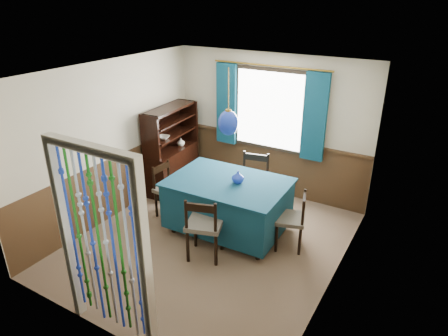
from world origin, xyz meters
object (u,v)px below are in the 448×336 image
Objects in this scene: dining_table at (228,203)px; chair_near at (204,225)px; chair_far at (253,182)px; bowl_shelf at (164,137)px; vase_sideboard at (181,142)px; chair_right at (292,219)px; sideboard at (172,160)px; vase_table at (238,177)px; pendant_lamp at (228,123)px; chair_left at (169,189)px.

dining_table is 0.75m from chair_near.
bowl_shelf reaches higher than chair_far.
chair_near is 5.80× the size of vase_sideboard.
chair_right is 2.76m from vase_sideboard.
dining_table is 1.81m from sideboard.
dining_table is 10.23× the size of vase_table.
chair_near is 2.14m from bowl_shelf.
vase_table is 0.76× the size of bowl_shelf.
pendant_lamp reaches higher than dining_table.
vase_sideboard is at bearing 151.01° from vase_table.
chair_left is 0.95× the size of pendant_lamp.
chair_right is at bearing -9.07° from bowl_shelf.
chair_right is 0.98m from vase_table.
chair_right is 5.22× the size of vase_sideboard.
bowl_shelf is at bearing 164.85° from vase_table.
chair_left is 0.98m from bowl_shelf.
bowl_shelf is at bearing -90.00° from vase_sideboard.
vase_table is (0.15, 0.03, -0.81)m from pendant_lamp.
chair_left is at bearing 76.73° from chair_right.
chair_far is at bearing 10.10° from bowl_shelf.
bowl_shelf is at bearing 160.86° from dining_table.
chair_far is at bearing 88.07° from pendant_lamp.
vase_sideboard is (-1.60, 0.20, 0.34)m from chair_far.
chair_right is 3.77× the size of bowl_shelf.
vase_sideboard is at bearing 70.26° from sideboard.
bowl_shelf is at bearing 162.45° from pendant_lamp.
dining_table is 1.07m from chair_left.
pendant_lamp is at bearing 96.24° from chair_left.
chair_left reaches higher than chair_right.
bowl_shelf is (-1.58, 0.50, -0.65)m from pendant_lamp.
chair_near is at bearing -37.27° from bowl_shelf.
chair_far is 1.10× the size of chair_left.
chair_right is at bearing 3.44° from dining_table.
dining_table is at bearing -17.55° from bowl_shelf.
chair_near is 1.32m from chair_left.
chair_right is (0.94, 0.84, -0.05)m from chair_near.
vase_table is at bearing -15.15° from bowl_shelf.
chair_right is at bearing 23.34° from chair_near.
dining_table is 1.00m from chair_right.
sideboard is 1.97m from vase_table.
chair_far is at bearing -3.69° from sideboard.
pendant_lamp is at bearing -17.55° from bowl_shelf.
chair_far is 5.60× the size of vase_table.
sideboard reaches higher than chair_right.
vase_table is at bearing 97.34° from chair_left.
pendant_lamp reaches higher than chair_near.
pendant_lamp is at bearing -32.05° from vase_sideboard.
vase_sideboard reaches higher than chair_left.
sideboard is 1.66× the size of pendant_lamp.
chair_near is at bearing -45.89° from sideboard.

